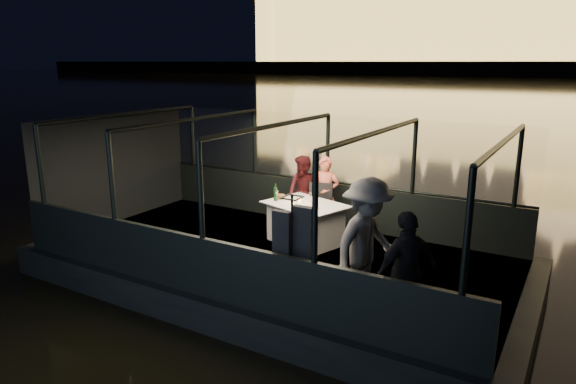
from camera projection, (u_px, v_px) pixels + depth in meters
The scene contains 27 objects.
river_water at pixel (560, 89), 76.10m from camera, with size 500.00×500.00×0.00m, color black.
boat_hull at pixel (277, 279), 9.32m from camera, with size 8.60×4.40×1.00m, color black.
boat_deck at pixel (277, 254), 9.20m from camera, with size 8.00×4.00×0.04m, color black.
gunwale_port at pixel (327, 204), 10.76m from camera, with size 8.00×0.08×0.90m, color black.
gunwale_starboard at pixel (204, 267), 7.42m from camera, with size 8.00×0.08×0.90m, color black.
cabin_glass_port at pixel (328, 149), 10.48m from camera, with size 8.00×0.02×1.40m, color #99B2B2, non-canonical shape.
cabin_glass_starboard at pixel (200, 190), 7.14m from camera, with size 8.00×0.02×1.40m, color #99B2B2, non-canonical shape.
cabin_roof_glass at pixel (276, 125), 8.63m from camera, with size 8.00×4.00×0.02m, color #99B2B2, non-canonical shape.
end_wall_fore at pixel (116, 168), 10.89m from camera, with size 0.02×4.00×2.30m, color black, non-canonical shape.
end_wall_aft at pixel (527, 228), 6.95m from camera, with size 0.02×4.00×2.30m, color black, non-canonical shape.
canopy_ribs at pixel (276, 191), 8.92m from camera, with size 8.00×4.00×2.30m, color black, non-canonical shape.
dining_table_central at pixel (305, 223), 9.66m from camera, with size 1.45×1.05×0.77m, color silver.
chair_port_left at pixel (294, 207), 10.53m from camera, with size 0.46×0.46×0.99m, color black.
chair_port_right at pixel (316, 213), 10.08m from camera, with size 0.47×0.47×1.01m, color black.
coat_stand at pixel (292, 249), 6.86m from camera, with size 0.46×0.37×1.67m, color black, non-canonical shape.
person_woman_coral at pixel (325, 195), 10.27m from camera, with size 0.55×0.36×1.52m, color #E96E54.
person_man_maroon at pixel (303, 193), 10.42m from camera, with size 0.72×0.56×1.51m, color #401215.
passenger_stripe at pixel (366, 250), 6.98m from camera, with size 1.21×0.68×1.86m, color silver.
passenger_dark at pixel (407, 266), 6.43m from camera, with size 0.92×0.39×1.57m, color black.
wine_bottle at pixel (275, 193), 9.75m from camera, with size 0.07×0.07×0.33m, color #123315.
bread_basket at pixel (280, 197), 9.92m from camera, with size 0.19×0.19×0.07m, color brown.
amber_candle at pixel (300, 200), 9.66m from camera, with size 0.05×0.05×0.07m, color #F39F3C.
plate_near at pixel (313, 207), 9.30m from camera, with size 0.25×0.25×0.02m, color silver.
plate_far at pixel (283, 197), 10.01m from camera, with size 0.23×0.23×0.01m, color white.
wine_glass_white at pixel (277, 197), 9.71m from camera, with size 0.07×0.07×0.21m, color white, non-canonical shape.
wine_glass_red at pixel (310, 197), 9.67m from camera, with size 0.06×0.06×0.17m, color silver, non-canonical shape.
wine_glass_empty at pixel (297, 200), 9.49m from camera, with size 0.06×0.06×0.17m, color silver, non-canonical shape.
Camera 1 is at (4.57, -7.34, 3.83)m, focal length 32.00 mm.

